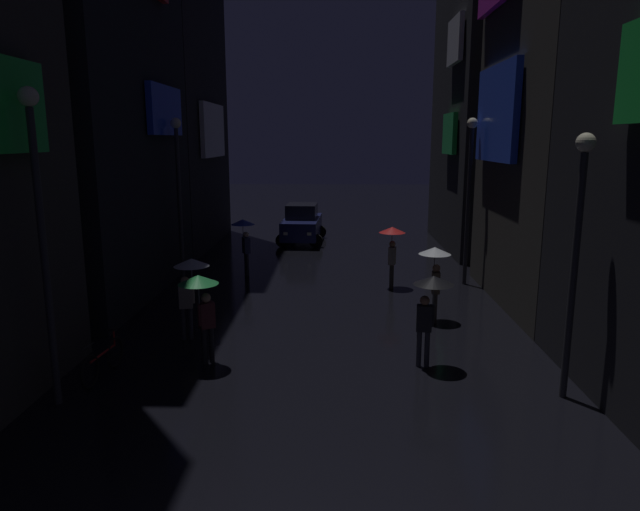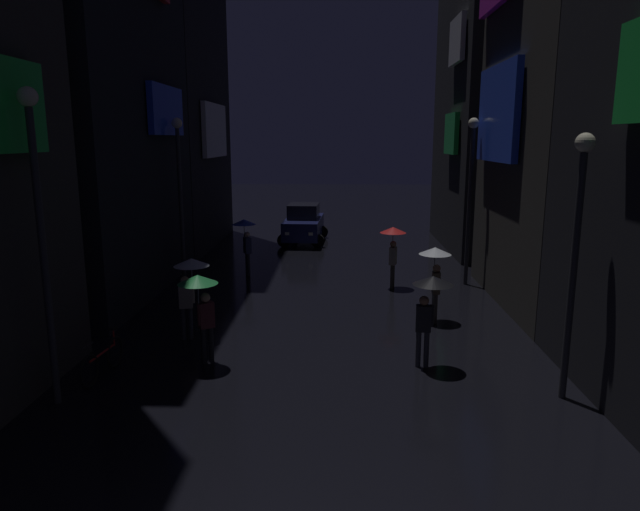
# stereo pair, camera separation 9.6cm
# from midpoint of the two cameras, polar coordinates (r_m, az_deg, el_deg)

# --- Properties ---
(building_right_far) EXTENTS (4.25, 8.45, 12.90)m
(building_right_far) POSITION_cam_midpoint_polar(r_m,az_deg,el_deg) (28.13, 16.61, 13.94)
(building_right_far) COLOR black
(building_right_far) RESTS_ON ground
(pedestrian_foreground_right_black) EXTENTS (0.90, 0.90, 2.12)m
(pedestrian_foreground_right_black) POSITION_cam_midpoint_polar(r_m,az_deg,el_deg) (12.90, 10.78, -3.96)
(pedestrian_foreground_right_black) COLOR #2D2D38
(pedestrian_foreground_right_black) RESTS_ON ground
(pedestrian_far_right_clear) EXTENTS (0.90, 0.90, 2.12)m
(pedestrian_far_right_clear) POSITION_cam_midpoint_polar(r_m,az_deg,el_deg) (16.22, 11.27, -0.78)
(pedestrian_far_right_clear) COLOR #38332D
(pedestrian_far_right_clear) RESTS_ON ground
(pedestrian_midstreet_centre_green) EXTENTS (0.90, 0.90, 2.12)m
(pedestrian_midstreet_centre_green) POSITION_cam_midpoint_polar(r_m,az_deg,el_deg) (13.07, -12.01, -3.81)
(pedestrian_midstreet_centre_green) COLOR black
(pedestrian_midstreet_centre_green) RESTS_ON ground
(pedestrian_midstreet_left_red) EXTENTS (0.90, 0.90, 2.12)m
(pedestrian_midstreet_left_red) POSITION_cam_midpoint_polar(r_m,az_deg,el_deg) (19.69, 7.08, 1.53)
(pedestrian_midstreet_left_red) COLOR #38332D
(pedestrian_midstreet_left_red) RESTS_ON ground
(pedestrian_near_crossing_blue) EXTENTS (0.90, 0.90, 2.12)m
(pedestrian_near_crossing_blue) POSITION_cam_midpoint_polar(r_m,az_deg,el_deg) (21.60, -7.74, 2.40)
(pedestrian_near_crossing_blue) COLOR #2D2D38
(pedestrian_near_crossing_blue) RESTS_ON ground
(pedestrian_foreground_left_clear) EXTENTS (0.90, 0.90, 2.12)m
(pedestrian_foreground_left_clear) POSITION_cam_midpoint_polar(r_m,az_deg,el_deg) (14.83, -13.09, -2.02)
(pedestrian_foreground_left_clear) COLOR #2D2D38
(pedestrian_foreground_left_clear) RESTS_ON ground
(bicycle_parked_at_storefront) EXTENTS (0.24, 1.82, 0.96)m
(bicycle_parked_at_storefront) POSITION_cam_midpoint_polar(r_m,az_deg,el_deg) (13.40, -21.04, -9.74)
(bicycle_parked_at_storefront) COLOR black
(bicycle_parked_at_storefront) RESTS_ON ground
(car_distant) EXTENTS (2.38, 4.21, 1.92)m
(car_distant) POSITION_cam_midpoint_polar(r_m,az_deg,el_deg) (28.38, -1.91, 3.18)
(car_distant) COLOR navy
(car_distant) RESTS_ON ground
(streetlamp_left_near) EXTENTS (0.36, 0.36, 5.99)m
(streetlamp_left_near) POSITION_cam_midpoint_polar(r_m,az_deg,el_deg) (11.66, -26.42, 3.60)
(streetlamp_left_near) COLOR #2D2D33
(streetlamp_left_near) RESTS_ON ground
(streetlamp_left_far) EXTENTS (0.36, 0.36, 5.78)m
(streetlamp_left_far) POSITION_cam_midpoint_polar(r_m,az_deg,el_deg) (20.32, -14.09, 7.05)
(streetlamp_left_far) COLOR #2D2D33
(streetlamp_left_far) RESTS_ON ground
(streetlamp_right_near) EXTENTS (0.36, 0.36, 5.20)m
(streetlamp_right_near) POSITION_cam_midpoint_polar(r_m,az_deg,el_deg) (11.83, 24.12, 1.79)
(streetlamp_right_near) COLOR #2D2D33
(streetlamp_right_near) RESTS_ON ground
(streetlamp_right_far) EXTENTS (0.36, 0.36, 5.78)m
(streetlamp_right_far) POSITION_cam_midpoint_polar(r_m,az_deg,el_deg) (20.40, 14.58, 7.04)
(streetlamp_right_far) COLOR #2D2D33
(streetlamp_right_far) RESTS_ON ground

